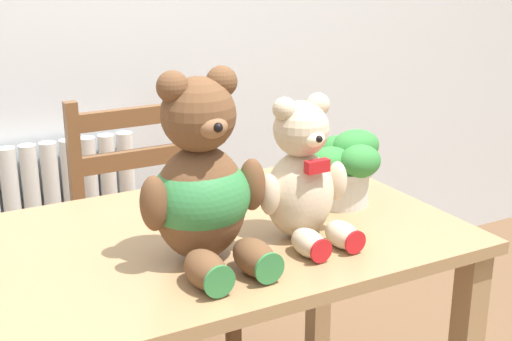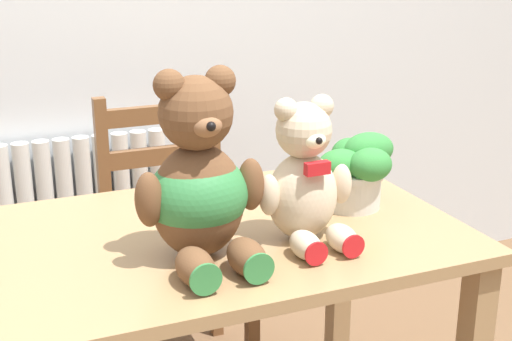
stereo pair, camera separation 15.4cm
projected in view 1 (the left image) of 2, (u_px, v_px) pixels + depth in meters
The scene contains 6 objects.
radiator at pixel (48, 254), 2.57m from camera, with size 0.69×0.10×0.76m.
dining_table at pixel (218, 282), 1.71m from camera, with size 1.12×0.74×0.78m.
wooden_chair_behind at pixel (150, 244), 2.35m from camera, with size 0.43×0.40×0.95m.
teddy_bear_left at pixel (202, 187), 1.48m from camera, with size 0.29×0.29×0.41m.
teddy_bear_right at pixel (303, 178), 1.60m from camera, with size 0.23×0.23×0.33m.
potted_plant at pixel (344, 167), 1.82m from camera, with size 0.22×0.18×0.19m.
Camera 1 is at (-0.66, -1.03, 1.43)m, focal length 50.00 mm.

